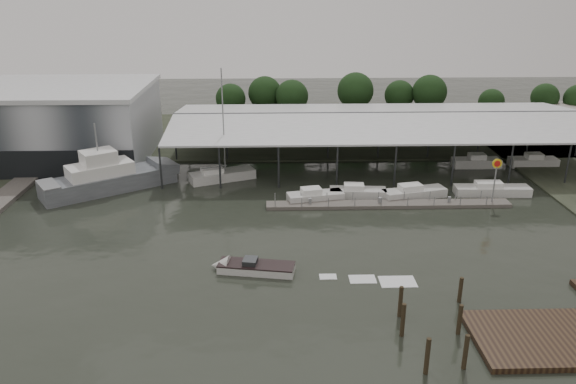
{
  "coord_description": "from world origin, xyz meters",
  "views": [
    {
      "loc": [
        1.74,
        -49.32,
        24.28
      ],
      "look_at": [
        3.42,
        8.25,
        2.5
      ],
      "focal_mm": 35.0,
      "sensor_mm": 36.0,
      "label": 1
    }
  ],
  "objects_px": {
    "white_sailboat": "(221,175)",
    "shell_fuel_sign": "(496,173)",
    "grey_trawler": "(110,178)",
    "speedboat_underway": "(250,267)"
  },
  "relations": [
    {
      "from": "grey_trawler",
      "to": "shell_fuel_sign",
      "type": "bearing_deg",
      "value": -41.6
    },
    {
      "from": "grey_trawler",
      "to": "white_sailboat",
      "type": "distance_m",
      "value": 13.77
    },
    {
      "from": "grey_trawler",
      "to": "speedboat_underway",
      "type": "height_order",
      "value": "grey_trawler"
    },
    {
      "from": "shell_fuel_sign",
      "to": "grey_trawler",
      "type": "xyz_separation_m",
      "value": [
        -45.26,
        6.34,
        -2.35
      ]
    },
    {
      "from": "grey_trawler",
      "to": "speedboat_underway",
      "type": "distance_m",
      "value": 27.87
    },
    {
      "from": "grey_trawler",
      "to": "white_sailboat",
      "type": "height_order",
      "value": "white_sailboat"
    },
    {
      "from": "white_sailboat",
      "to": "speedboat_underway",
      "type": "xyz_separation_m",
      "value": [
        4.5,
        -24.52,
        -0.28
      ]
    },
    {
      "from": "white_sailboat",
      "to": "speedboat_underway",
      "type": "bearing_deg",
      "value": -101.59
    },
    {
      "from": "white_sailboat",
      "to": "shell_fuel_sign",
      "type": "bearing_deg",
      "value": -38.59
    },
    {
      "from": "shell_fuel_sign",
      "to": "white_sailboat",
      "type": "xyz_separation_m",
      "value": [
        -31.89,
        9.5,
        -3.25
      ]
    }
  ]
}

